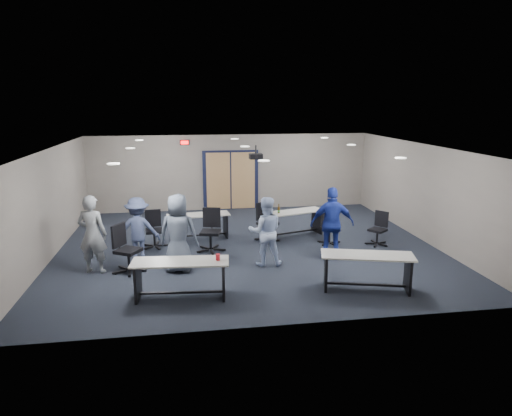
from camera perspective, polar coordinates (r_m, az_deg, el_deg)
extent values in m
plane|color=#1C1F2D|center=(12.45, -1.03, -4.85)|extent=(10.00, 10.00, 0.00)
cube|color=gray|center=(16.49, -3.20, 4.47)|extent=(10.00, 0.04, 2.70)
cube|color=gray|center=(7.82, 3.47, -5.61)|extent=(10.00, 0.04, 2.70)
cube|color=gray|center=(12.46, -24.48, 0.38)|extent=(0.04, 9.00, 2.70)
cube|color=gray|center=(13.69, 20.17, 1.84)|extent=(0.04, 9.00, 2.70)
cube|color=silver|center=(11.89, -1.09, 7.61)|extent=(10.00, 9.00, 0.04)
cube|color=black|center=(16.51, -3.18, 3.42)|extent=(2.00, 0.06, 2.20)
cube|color=#AB7A4E|center=(16.46, -4.73, 3.36)|extent=(0.85, 0.04, 2.05)
cube|color=#AB7A4E|center=(16.54, -1.62, 3.46)|extent=(0.85, 0.04, 2.05)
cube|color=black|center=(16.23, -8.92, 8.10)|extent=(0.32, 0.05, 0.18)
cube|color=#FF0C0C|center=(16.20, -8.92, 8.09)|extent=(0.26, 0.02, 0.12)
cylinder|color=black|center=(12.44, -0.02, 7.31)|extent=(0.04, 0.04, 0.24)
cube|color=black|center=(12.46, -0.02, 6.49)|extent=(0.35, 0.30, 0.14)
cylinder|color=black|center=(12.31, 0.09, 6.40)|extent=(0.08, 0.03, 0.08)
cube|color=#ABA9A2|center=(9.22, -9.46, -6.64)|extent=(1.97, 0.81, 0.03)
cube|color=black|center=(9.48, -14.56, -8.85)|extent=(0.11, 0.59, 0.75)
cube|color=black|center=(9.31, -4.07, -8.85)|extent=(0.11, 0.59, 0.75)
cube|color=black|center=(9.46, -9.30, -10.38)|extent=(1.70, 0.21, 0.04)
cylinder|color=red|center=(9.15, -4.79, -6.14)|extent=(0.09, 0.09, 0.13)
cube|color=#ABA9A2|center=(9.77, 13.77, -5.76)|extent=(2.00, 1.11, 0.03)
cube|color=black|center=(9.82, 8.72, -7.81)|extent=(0.20, 0.57, 0.74)
cube|color=black|center=(10.05, 18.46, -7.87)|extent=(0.20, 0.57, 0.74)
cube|color=black|center=(9.99, 13.56, -9.28)|extent=(1.64, 0.49, 0.04)
cube|color=#ABA9A2|center=(13.09, -7.23, -0.85)|extent=(1.82, 0.77, 0.03)
cube|color=black|center=(13.11, -10.59, -2.58)|extent=(0.10, 0.54, 0.69)
cube|color=black|center=(13.30, -3.83, -2.14)|extent=(0.10, 0.54, 0.69)
cube|color=black|center=(13.25, -7.15, -3.39)|extent=(1.57, 0.21, 0.04)
cube|color=#ABA9A2|center=(13.30, 4.77, -0.48)|extent=(1.91, 1.09, 0.03)
cube|color=black|center=(13.02, 1.67, -2.41)|extent=(0.20, 0.54, 0.70)
cube|color=black|center=(13.80, 7.64, -1.62)|extent=(0.20, 0.54, 0.70)
cube|color=black|center=(13.46, 4.72, -3.04)|extent=(1.56, 0.50, 0.04)
imported|color=gray|center=(11.02, -19.78, -3.12)|extent=(0.75, 0.59, 1.83)
imported|color=#515C6F|center=(10.61, -9.67, -3.12)|extent=(1.01, 0.78, 1.83)
imported|color=#C0D5FF|center=(10.88, 1.19, -2.93)|extent=(0.86, 0.69, 1.68)
imported|color=navy|center=(11.40, 9.50, -1.96)|extent=(1.12, 0.59, 1.83)
imported|color=#404B73|center=(11.53, -14.54, -2.62)|extent=(1.05, 0.62, 1.60)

